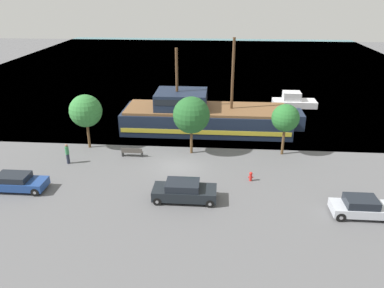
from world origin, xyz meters
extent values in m
plane|color=#5B5B5E|center=(0.00, 0.00, 0.00)|extent=(160.00, 160.00, 0.00)
plane|color=teal|center=(0.00, 44.00, 0.00)|extent=(80.00, 80.00, 0.00)
cube|color=#192338|center=(1.94, 8.75, 1.13)|extent=(17.42, 5.40, 2.26)
cube|color=gold|center=(1.94, 8.75, 0.79)|extent=(17.07, 5.48, 0.45)
cube|color=#192338|center=(11.25, 8.75, 1.47)|extent=(1.40, 2.97, 1.58)
cube|color=brown|center=(1.94, 8.75, 2.38)|extent=(16.72, 4.97, 0.25)
cube|color=#192338|center=(-0.67, 8.75, 3.35)|extent=(5.23, 4.32, 1.69)
cube|color=black|center=(-0.67, 8.75, 3.60)|extent=(4.96, 4.38, 0.61)
cylinder|color=#4C331E|center=(4.56, 8.75, 6.09)|extent=(0.28, 0.28, 7.16)
cylinder|color=#4C331E|center=(-1.11, 8.75, 5.55)|extent=(0.28, 0.28, 6.09)
cube|color=silver|center=(12.83, 18.18, 0.41)|extent=(5.42, 2.30, 0.81)
cube|color=silver|center=(12.43, 18.18, 1.35)|extent=(2.17, 1.80, 1.07)
cube|color=black|center=(13.08, 18.18, 1.35)|extent=(0.12, 1.61, 0.86)
cube|color=#B7BCC6|center=(12.99, -6.63, 0.53)|extent=(3.95, 1.71, 0.58)
cube|color=black|center=(12.87, -6.63, 1.10)|extent=(2.06, 1.53, 0.54)
cylinder|color=black|center=(14.51, -5.87, 0.32)|extent=(0.64, 0.22, 0.64)
cylinder|color=gray|center=(14.51, -5.87, 0.32)|extent=(0.24, 0.25, 0.24)
cylinder|color=black|center=(11.46, -7.40, 0.32)|extent=(0.64, 0.22, 0.64)
cylinder|color=gray|center=(11.46, -7.40, 0.32)|extent=(0.24, 0.25, 0.24)
cylinder|color=black|center=(11.46, -5.87, 0.32)|extent=(0.64, 0.22, 0.64)
cylinder|color=gray|center=(11.46, -5.87, 0.32)|extent=(0.24, 0.25, 0.24)
cube|color=black|center=(1.02, -5.51, 0.59)|extent=(4.55, 1.86, 0.73)
cube|color=black|center=(0.88, -5.51, 1.21)|extent=(2.37, 1.68, 0.50)
cylinder|color=black|center=(2.87, -6.36, 0.30)|extent=(0.60, 0.22, 0.60)
cylinder|color=gray|center=(2.87, -6.36, 0.30)|extent=(0.23, 0.25, 0.23)
cylinder|color=black|center=(2.87, -4.67, 0.30)|extent=(0.60, 0.22, 0.60)
cylinder|color=gray|center=(2.87, -4.67, 0.30)|extent=(0.23, 0.25, 0.23)
cylinder|color=black|center=(-0.83, -6.36, 0.30)|extent=(0.60, 0.22, 0.60)
cylinder|color=gray|center=(-0.83, -6.36, 0.30)|extent=(0.23, 0.25, 0.23)
cylinder|color=black|center=(-0.83, -4.67, 0.30)|extent=(0.60, 0.22, 0.60)
cylinder|color=gray|center=(-0.83, -4.67, 0.30)|extent=(0.23, 0.25, 0.23)
cube|color=navy|center=(-11.79, -5.05, 0.54)|extent=(4.54, 1.70, 0.60)
cube|color=black|center=(-11.92, -5.05, 1.07)|extent=(2.36, 1.53, 0.46)
cylinder|color=black|center=(-9.96, -5.82, 0.32)|extent=(0.63, 0.22, 0.63)
cylinder|color=gray|center=(-9.96, -5.82, 0.32)|extent=(0.24, 0.25, 0.24)
cylinder|color=black|center=(-9.96, -4.29, 0.32)|extent=(0.63, 0.22, 0.63)
cylinder|color=gray|center=(-9.96, -4.29, 0.32)|extent=(0.24, 0.25, 0.24)
cylinder|color=red|center=(5.96, -2.25, 0.28)|extent=(0.22, 0.22, 0.56)
sphere|color=red|center=(5.96, -2.25, 0.64)|extent=(0.25, 0.25, 0.25)
cylinder|color=red|center=(5.80, -2.25, 0.31)|extent=(0.10, 0.09, 0.09)
cylinder|color=red|center=(6.12, -2.25, 0.31)|extent=(0.10, 0.09, 0.09)
cube|color=#4C4742|center=(-4.42, 1.61, 0.42)|extent=(1.89, 0.45, 0.05)
cube|color=#4C4742|center=(-4.42, 1.41, 0.65)|extent=(1.89, 0.06, 0.40)
cube|color=#2D2D2D|center=(-5.30, 1.61, 0.20)|extent=(0.12, 0.36, 0.40)
cube|color=#2D2D2D|center=(-3.53, 1.61, 0.20)|extent=(0.12, 0.36, 0.40)
cylinder|color=#232838|center=(-9.63, -0.30, 0.44)|extent=(0.27, 0.27, 0.89)
cylinder|color=#337F4C|center=(-9.63, -0.30, 1.23)|extent=(0.32, 0.32, 0.68)
sphere|color=#8C664C|center=(-9.63, -0.30, 1.69)|extent=(0.24, 0.24, 0.24)
cylinder|color=brown|center=(-8.95, 3.28, 1.19)|extent=(0.24, 0.24, 2.37)
sphere|color=#337A38|center=(-8.95, 3.28, 3.65)|extent=(3.00, 3.00, 3.00)
cylinder|color=brown|center=(0.86, 2.75, 1.13)|extent=(0.24, 0.24, 2.27)
sphere|color=#235B28|center=(0.86, 2.75, 3.67)|extent=(3.30, 3.30, 3.30)
cylinder|color=brown|center=(9.17, 3.13, 1.23)|extent=(0.24, 0.24, 2.45)
sphere|color=#286B2D|center=(9.17, 3.13, 3.50)|extent=(2.46, 2.46, 2.46)
camera|label=1|loc=(3.34, -28.70, 14.26)|focal=35.00mm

